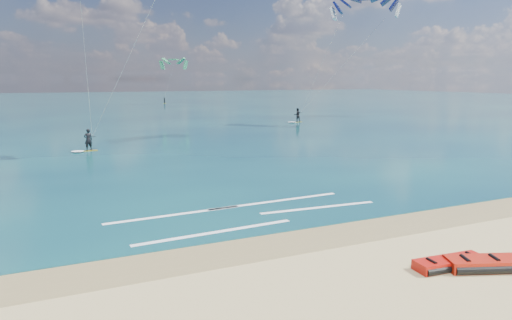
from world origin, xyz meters
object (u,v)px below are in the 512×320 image
Objects in this scene: packed_kite_left at (449,268)px; packed_kite_mid at (489,269)px; kitesurfer_far at (332,55)px; kitesurfer_main at (106,35)px.

packed_kite_left is 0.89× the size of packed_kite_mid.
kitesurfer_far reaches higher than packed_kite_left.
kitesurfer_far reaches higher than packed_kite_mid.
kitesurfer_far is at bearing 23.07° from kitesurfer_main.
packed_kite_left is at bearing 170.32° from packed_kite_mid.
packed_kite_left is 0.15× the size of kitesurfer_far.
kitesurfer_main reaches higher than packed_kite_left.
packed_kite_left is at bearing -132.59° from kitesurfer_far.
packed_kite_left is 0.15× the size of kitesurfer_main.
kitesurfer_main is 1.01× the size of kitesurfer_far.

